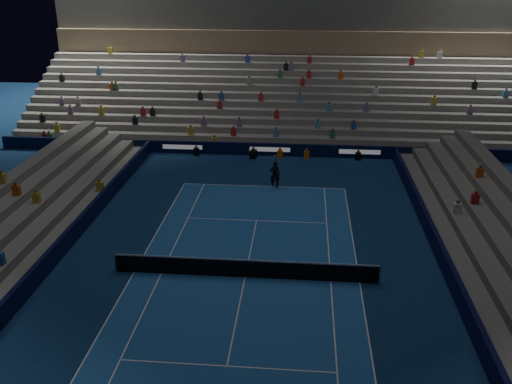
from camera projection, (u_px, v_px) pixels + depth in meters
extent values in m
plane|color=#0D274E|center=(245.00, 277.00, 26.53)|extent=(90.00, 90.00, 0.00)
cube|color=#1B5099|center=(245.00, 277.00, 26.53)|extent=(10.97, 23.77, 0.01)
cube|color=black|center=(270.00, 149.00, 43.38)|extent=(44.00, 0.25, 1.00)
cube|color=black|center=(452.00, 278.00, 25.55)|extent=(0.25, 37.00, 1.00)
cube|color=black|center=(50.00, 259.00, 27.14)|extent=(0.25, 37.00, 1.00)
cube|color=slate|center=(271.00, 149.00, 44.39)|extent=(44.00, 1.00, 0.50)
cube|color=slate|center=(272.00, 142.00, 45.22)|extent=(44.00, 1.00, 1.00)
cube|color=slate|center=(272.00, 136.00, 46.04)|extent=(44.00, 1.00, 1.50)
cube|color=slate|center=(273.00, 129.00, 46.87)|extent=(44.00, 1.00, 2.00)
cube|color=slate|center=(274.00, 123.00, 47.69)|extent=(44.00, 1.00, 2.50)
cube|color=slate|center=(274.00, 118.00, 48.52)|extent=(44.00, 1.00, 3.00)
cube|color=slate|center=(275.00, 112.00, 49.34)|extent=(44.00, 1.00, 3.50)
cube|color=slate|center=(276.00, 107.00, 50.17)|extent=(44.00, 1.00, 4.00)
cube|color=slate|center=(276.00, 102.00, 50.99)|extent=(44.00, 1.00, 4.50)
cube|color=slate|center=(277.00, 97.00, 51.82)|extent=(44.00, 1.00, 5.00)
cube|color=slate|center=(278.00, 92.00, 52.65)|extent=(44.00, 1.00, 5.50)
cube|color=slate|center=(278.00, 87.00, 53.47)|extent=(44.00, 1.00, 6.00)
cube|color=#866F52|center=(279.00, 42.00, 52.92)|extent=(44.00, 0.60, 2.20)
cube|color=#4B4B49|center=(281.00, 13.00, 53.22)|extent=(44.00, 2.40, 3.00)
cube|color=#63635E|center=(469.00, 283.00, 25.58)|extent=(1.00, 37.00, 0.50)
cube|color=#63635E|center=(492.00, 280.00, 25.40)|extent=(1.00, 37.00, 1.00)
cube|color=slate|center=(35.00, 263.00, 27.30)|extent=(1.00, 37.00, 0.50)
cube|color=slate|center=(15.00, 258.00, 27.28)|extent=(1.00, 37.00, 1.00)
cylinder|color=#B2B2B7|center=(115.00, 262.00, 26.85)|extent=(0.10, 0.10, 1.10)
cylinder|color=#B2B2B7|center=(380.00, 274.00, 25.80)|extent=(0.10, 0.10, 1.10)
cube|color=black|center=(245.00, 269.00, 26.36)|extent=(12.80, 0.03, 0.90)
cube|color=white|center=(245.00, 260.00, 26.18)|extent=(12.80, 0.04, 0.08)
imported|color=black|center=(275.00, 175.00, 36.89)|extent=(0.70, 0.47, 1.90)
cube|color=black|center=(253.00, 154.00, 42.85)|extent=(0.59, 0.66, 0.61)
cylinder|color=black|center=(253.00, 154.00, 42.36)|extent=(0.24, 0.38, 0.16)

